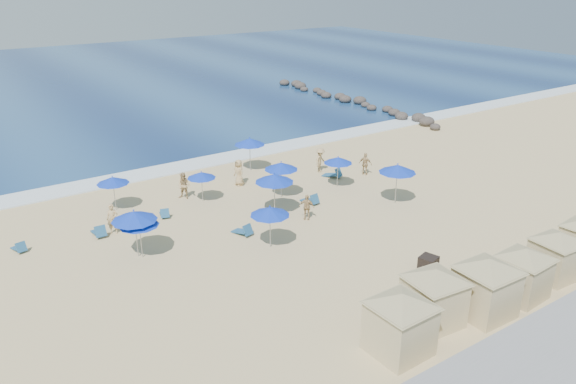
# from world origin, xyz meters

# --- Properties ---
(ground) EXTENTS (160.00, 160.00, 0.00)m
(ground) POSITION_xyz_m (0.00, 0.00, 0.00)
(ground) COLOR #CCB481
(ground) RESTS_ON ground
(ocean) EXTENTS (160.00, 80.00, 0.06)m
(ocean) POSITION_xyz_m (0.00, 55.00, 0.03)
(ocean) COLOR navy
(ocean) RESTS_ON ground
(surf_line) EXTENTS (160.00, 2.50, 0.08)m
(surf_line) POSITION_xyz_m (0.00, 15.50, 0.04)
(surf_line) COLOR white
(surf_line) RESTS_ON ground
(seawall) EXTENTS (160.00, 6.10, 1.22)m
(seawall) POSITION_xyz_m (0.00, -13.50, 0.65)
(seawall) COLOR gray
(seawall) RESTS_ON ground
(rock_jetty) EXTENTS (2.56, 26.66, 0.96)m
(rock_jetty) POSITION_xyz_m (24.01, 24.90, 0.36)
(rock_jetty) COLOR #2E2826
(rock_jetty) RESTS_ON ground
(trash_bin) EXTENTS (0.99, 0.99, 0.80)m
(trash_bin) POSITION_xyz_m (3.04, -5.90, 0.40)
(trash_bin) COLOR black
(trash_bin) RESTS_ON ground
(cabana_0) EXTENTS (4.59, 4.59, 2.88)m
(cabana_0) POSITION_xyz_m (-2.67, -9.61, 1.65)
(cabana_0) COLOR #CAB78A
(cabana_0) RESTS_ON ground
(cabana_1) EXTENTS (4.49, 4.49, 2.83)m
(cabana_1) POSITION_xyz_m (-0.12, -9.01, 1.62)
(cabana_1) COLOR #CAB78A
(cabana_1) RESTS_ON ground
(cabana_2) EXTENTS (4.71, 4.71, 2.95)m
(cabana_2) POSITION_xyz_m (2.24, -9.80, 1.69)
(cabana_2) COLOR #CAB78A
(cabana_2) RESTS_ON ground
(cabana_3) EXTENTS (4.27, 4.27, 2.68)m
(cabana_3) POSITION_xyz_m (4.79, -9.84, 1.53)
(cabana_3) COLOR #CAB78A
(cabana_3) RESTS_ON ground
(cabana_4) EXTENTS (4.20, 4.20, 2.64)m
(cabana_4) POSITION_xyz_m (7.63, -9.68, 1.51)
(cabana_4) COLOR #CAB78A
(cabana_4) RESTS_ON ground
(umbrella_0) EXTENTS (2.06, 2.06, 2.34)m
(umbrella_0) POSITION_xyz_m (-8.13, 3.48, 2.03)
(umbrella_0) COLOR #A5A8AD
(umbrella_0) RESTS_ON ground
(umbrella_1) EXTENTS (1.98, 1.98, 2.25)m
(umbrella_1) POSITION_xyz_m (-7.25, 10.34, 1.96)
(umbrella_1) COLOR #A5A8AD
(umbrella_1) RESTS_ON ground
(umbrella_2) EXTENTS (2.34, 2.34, 2.66)m
(umbrella_2) POSITION_xyz_m (-8.28, 3.68, 2.31)
(umbrella_2) COLOR #A5A8AD
(umbrella_2) RESTS_ON ground
(umbrella_3) EXTENTS (1.83, 1.83, 2.08)m
(umbrella_3) POSITION_xyz_m (-2.18, 8.52, 1.81)
(umbrella_3) COLOR #A5A8AD
(umbrella_3) RESTS_ON ground
(umbrella_4) EXTENTS (2.13, 2.13, 2.42)m
(umbrella_4) POSITION_xyz_m (-2.01, 0.70, 2.10)
(umbrella_4) COLOR #A5A8AD
(umbrella_4) RESTS_ON ground
(umbrella_5) EXTENTS (2.18, 2.18, 2.48)m
(umbrella_5) POSITION_xyz_m (2.42, 6.30, 2.15)
(umbrella_5) COLOR #A5A8AD
(umbrella_5) RESTS_ON ground
(umbrella_6) EXTENTS (2.35, 2.35, 2.68)m
(umbrella_6) POSITION_xyz_m (0.59, 4.27, 2.32)
(umbrella_6) COLOR #A5A8AD
(umbrella_6) RESTS_ON ground
(umbrella_7) EXTENTS (2.26, 2.26, 2.57)m
(umbrella_7) POSITION_xyz_m (3.42, 11.96, 2.23)
(umbrella_7) COLOR #A5A8AD
(umbrella_7) RESTS_ON ground
(umbrella_8) EXTENTS (1.96, 1.96, 2.23)m
(umbrella_8) POSITION_xyz_m (6.63, 5.68, 1.93)
(umbrella_8) COLOR #A5A8AD
(umbrella_8) RESTS_ON ground
(umbrella_9) EXTENTS (2.36, 2.36, 2.69)m
(umbrella_9) POSITION_xyz_m (7.88, 1.35, 2.33)
(umbrella_9) COLOR #A5A8AD
(umbrella_9) RESTS_ON ground
(beach_chair_0) EXTENTS (0.72, 1.22, 0.63)m
(beach_chair_0) POSITION_xyz_m (-13.29, 7.76, 0.22)
(beach_chair_0) COLOR #22557F
(beach_chair_0) RESTS_ON ground
(beach_chair_1) EXTENTS (0.64, 1.38, 0.75)m
(beach_chair_1) POSITION_xyz_m (-9.23, 7.23, 0.26)
(beach_chair_1) COLOR #22557F
(beach_chair_1) RESTS_ON ground
(beach_chair_2) EXTENTS (0.83, 1.26, 0.64)m
(beach_chair_2) POSITION_xyz_m (-5.18, 7.62, 0.22)
(beach_chair_2) COLOR #22557F
(beach_chair_2) RESTS_ON ground
(beach_chair_3) EXTENTS (0.88, 1.39, 0.71)m
(beach_chair_3) POSITION_xyz_m (-2.45, 2.79, 0.25)
(beach_chair_3) COLOR #22557F
(beach_chair_3) RESTS_ON ground
(beach_chair_4) EXTENTS (0.71, 1.37, 0.73)m
(beach_chair_4) POSITION_xyz_m (3.37, 4.29, 0.25)
(beach_chair_4) COLOR #22557F
(beach_chair_4) RESTS_ON ground
(beach_chair_5) EXTENTS (1.13, 1.54, 0.77)m
(beach_chair_5) POSITION_xyz_m (7.59, 7.26, 0.27)
(beach_chair_5) COLOR #22557F
(beach_chair_5) RESTS_ON ground
(beachgoer_0) EXTENTS (0.78, 0.71, 1.78)m
(beachgoer_0) POSITION_xyz_m (-8.44, 7.10, 0.89)
(beachgoer_0) COLOR tan
(beachgoer_0) RESTS_ON ground
(beachgoer_1) EXTENTS (1.06, 1.08, 1.76)m
(beachgoer_1) POSITION_xyz_m (-2.93, 9.65, 0.88)
(beachgoer_1) COLOR tan
(beachgoer_1) RESTS_ON ground
(beachgoer_2) EXTENTS (0.92, 0.91, 1.57)m
(beachgoer_2) POSITION_xyz_m (1.74, 2.54, 0.78)
(beachgoer_2) COLOR tan
(beachgoer_2) RESTS_ON ground
(beachgoer_3) EXTENTS (1.34, 1.13, 1.80)m
(beachgoer_3) POSITION_xyz_m (7.53, 8.80, 0.90)
(beachgoer_3) COLOR tan
(beachgoer_3) RESTS_ON ground
(beachgoer_4) EXTENTS (0.65, 0.94, 1.85)m
(beachgoer_4) POSITION_xyz_m (1.23, 9.78, 0.92)
(beachgoer_4) COLOR tan
(beachgoer_4) RESTS_ON ground
(beachgoer_5) EXTENTS (0.84, 1.03, 1.64)m
(beachgoer_5) POSITION_xyz_m (9.83, 6.45, 0.82)
(beachgoer_5) COLOR tan
(beachgoer_5) RESTS_ON ground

